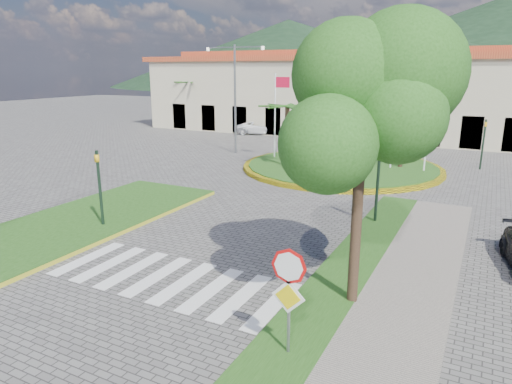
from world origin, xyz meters
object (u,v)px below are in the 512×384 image
at_px(white_van, 261,127).
at_px(car_dark_b, 459,139).
at_px(stop_sign, 289,286).
at_px(car_dark_a, 342,141).
at_px(roundabout_island, 341,166).
at_px(deciduous_tree, 363,115).

height_order(white_van, car_dark_b, car_dark_b).
height_order(stop_sign, car_dark_a, stop_sign).
xyz_separation_m(roundabout_island, car_dark_b, (6.06, 12.55, 0.51)).
bearing_deg(car_dark_b, deciduous_tree, 178.23).
distance_m(car_dark_a, car_dark_b, 9.55).
xyz_separation_m(deciduous_tree, white_van, (-17.44, 29.27, -4.51)).
relative_size(stop_sign, car_dark_b, 0.64).
bearing_deg(car_dark_b, roundabout_island, 153.56).
xyz_separation_m(roundabout_island, white_van, (-11.95, 12.27, 0.49)).
bearing_deg(roundabout_island, white_van, 134.23).
bearing_deg(car_dark_b, car_dark_a, 116.80).
xyz_separation_m(white_van, car_dark_a, (9.53, -4.13, -0.14)).
distance_m(roundabout_island, stop_sign, 20.69).
bearing_deg(stop_sign, white_van, 117.53).
bearing_deg(white_van, car_dark_b, -108.58).
bearing_deg(white_van, stop_sign, -171.93).
distance_m(stop_sign, deciduous_tree, 4.59).
bearing_deg(car_dark_b, stop_sign, 177.27).
bearing_deg(car_dark_a, white_van, 74.93).
bearing_deg(car_dark_a, stop_sign, -157.12).
distance_m(deciduous_tree, car_dark_a, 26.77).
bearing_deg(deciduous_tree, white_van, 120.79).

